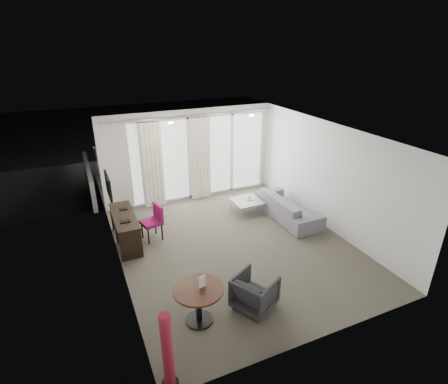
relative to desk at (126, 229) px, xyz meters
name	(u,v)px	position (x,y,z in m)	size (l,w,h in m)	color
floor	(235,245)	(2.24, -1.11, -0.36)	(5.00, 6.00, 0.00)	#4C463B
ceiling	(236,134)	(2.24, -1.11, 2.24)	(5.00, 6.00, 0.00)	white
wall_left	(116,216)	(-0.26, -1.11, 0.94)	(0.00, 6.00, 2.60)	silver
wall_right	(329,177)	(4.74, -1.11, 0.94)	(0.00, 6.00, 2.60)	silver
wall_front	(326,272)	(2.24, -4.11, 0.94)	(5.00, 0.00, 2.60)	silver
window_panel	(200,157)	(2.54, 1.87, 0.84)	(4.00, 0.02, 2.38)	white
window_frame	(200,157)	(2.54, 1.86, 0.84)	(4.10, 0.06, 2.44)	white
curtain_left	(152,166)	(1.09, 1.71, 0.84)	(0.60, 0.20, 2.38)	#EFE2CE
curtain_right	(201,159)	(2.49, 1.71, 0.84)	(0.60, 0.20, 2.38)	#EFE2CE
curtain_track	(191,116)	(2.24, 1.71, 2.09)	(4.80, 0.04, 0.04)	#B2B2B7
downlight_a	(170,123)	(1.34, 0.49, 2.23)	(0.12, 0.12, 0.02)	#FFE0B2
downlight_b	(252,115)	(3.44, 0.49, 2.23)	(0.12, 0.12, 0.02)	#FFE0B2
desk	(126,229)	(0.00, 0.00, 0.00)	(0.48, 1.54, 0.72)	black
tv	(108,186)	(-0.22, 0.34, 0.99)	(0.05, 0.80, 0.50)	black
desk_chair	(151,223)	(0.59, -0.06, 0.06)	(0.46, 0.43, 0.85)	#89114C
round_table	(199,305)	(0.69, -2.98, -0.03)	(0.83, 0.83, 0.67)	#3E2012
menu_card	(202,284)	(0.77, -2.97, 0.36)	(0.12, 0.02, 0.22)	white
red_lamp	(167,351)	(-0.08, -3.94, 0.25)	(0.24, 0.24, 1.22)	maroon
tub_armchair	(255,292)	(1.70, -3.05, -0.05)	(0.66, 0.68, 0.62)	#292A2D
coffee_table	(247,206)	(3.28, 0.30, -0.19)	(0.76, 0.76, 0.34)	gray
remote	(249,198)	(3.41, 0.40, 0.00)	(0.05, 0.15, 0.02)	black
magazine	(249,198)	(3.38, 0.38, 0.00)	(0.21, 0.27, 0.02)	gray
sofa	(288,207)	(4.11, -0.44, -0.05)	(2.10, 0.82, 0.61)	slate
terrace_slab	(186,180)	(2.54, 3.39, -0.42)	(5.60, 3.00, 0.12)	#4D4D50
rattan_chair_a	(190,163)	(2.82, 3.68, 0.03)	(0.54, 0.54, 0.79)	#523D1F
rattan_chair_b	(218,157)	(3.96, 3.96, 0.03)	(0.54, 0.54, 0.79)	#523D1F
rattan_table	(217,166)	(3.75, 3.56, -0.14)	(0.44, 0.44, 0.44)	#523D1F
balustrade	(173,152)	(2.54, 4.84, 0.14)	(5.50, 0.06, 1.05)	#B2B2B7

